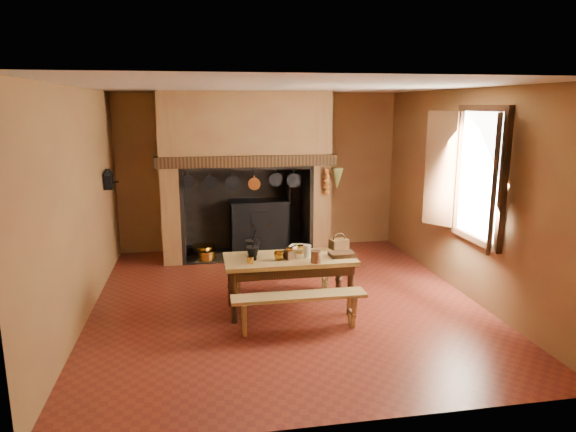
% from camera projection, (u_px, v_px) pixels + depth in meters
% --- Properties ---
extents(floor, '(5.50, 5.50, 0.00)m').
position_uv_depth(floor, '(285.00, 301.00, 6.89)').
color(floor, maroon).
rests_on(floor, ground).
extents(ceiling, '(5.50, 5.50, 0.00)m').
position_uv_depth(ceiling, '(285.00, 87.00, 6.29)').
color(ceiling, silver).
rests_on(ceiling, back_wall).
extents(back_wall, '(5.00, 0.02, 2.80)m').
position_uv_depth(back_wall, '(260.00, 172.00, 9.24)').
color(back_wall, olive).
rests_on(back_wall, floor).
extents(wall_left, '(0.02, 5.50, 2.80)m').
position_uv_depth(wall_left, '(81.00, 205.00, 6.16)').
color(wall_left, olive).
rests_on(wall_left, floor).
extents(wall_right, '(0.02, 5.50, 2.80)m').
position_uv_depth(wall_right, '(465.00, 193.00, 7.01)').
color(wall_right, olive).
rests_on(wall_right, floor).
extents(wall_front, '(5.00, 0.02, 2.80)m').
position_uv_depth(wall_front, '(346.00, 262.00, 3.94)').
color(wall_front, olive).
rests_on(wall_front, floor).
extents(chimney_breast, '(2.95, 0.96, 2.80)m').
position_uv_depth(chimney_breast, '(245.00, 151.00, 8.67)').
color(chimney_breast, olive).
rests_on(chimney_breast, floor).
extents(iron_range, '(1.12, 0.55, 1.60)m').
position_uv_depth(iron_range, '(260.00, 225.00, 9.13)').
color(iron_range, black).
rests_on(iron_range, floor).
extents(hearth_pans, '(0.51, 0.62, 0.20)m').
position_uv_depth(hearth_pans, '(204.00, 252.00, 8.82)').
color(hearth_pans, '#C38B2D').
rests_on(hearth_pans, floor).
extents(hanging_pans, '(1.92, 0.29, 0.27)m').
position_uv_depth(hanging_pans, '(246.00, 182.00, 8.28)').
color(hanging_pans, black).
rests_on(hanging_pans, chimney_breast).
extents(onion_string, '(0.12, 0.10, 0.46)m').
position_uv_depth(onion_string, '(326.00, 182.00, 8.50)').
color(onion_string, '#A6511E').
rests_on(onion_string, chimney_breast).
extents(herb_bunch, '(0.20, 0.20, 0.35)m').
position_uv_depth(herb_bunch, '(337.00, 179.00, 8.52)').
color(herb_bunch, '#616831').
rests_on(herb_bunch, chimney_breast).
extents(window, '(0.39, 1.75, 1.76)m').
position_uv_depth(window, '(472.00, 175.00, 6.54)').
color(window, white).
rests_on(window, wall_right).
extents(wall_coffee_mill, '(0.23, 0.16, 0.31)m').
position_uv_depth(wall_coffee_mill, '(108.00, 178.00, 7.64)').
color(wall_coffee_mill, black).
rests_on(wall_coffee_mill, wall_left).
extents(work_table, '(1.63, 0.72, 0.71)m').
position_uv_depth(work_table, '(289.00, 266.00, 6.47)').
color(work_table, tan).
rests_on(work_table, floor).
extents(bench_front, '(1.57, 0.27, 0.44)m').
position_uv_depth(bench_front, '(299.00, 303.00, 5.93)').
color(bench_front, tan).
rests_on(bench_front, floor).
extents(bench_back, '(1.50, 0.26, 0.42)m').
position_uv_depth(bench_back, '(282.00, 272.00, 7.08)').
color(bench_back, tan).
rests_on(bench_back, floor).
extents(mortar_large, '(0.20, 0.20, 0.34)m').
position_uv_depth(mortar_large, '(253.00, 247.00, 6.50)').
color(mortar_large, black).
rests_on(mortar_large, work_table).
extents(mortar_small, '(0.17, 0.17, 0.28)m').
position_uv_depth(mortar_small, '(253.00, 253.00, 6.31)').
color(mortar_small, black).
rests_on(mortar_small, work_table).
extents(coffee_grinder, '(0.17, 0.15, 0.18)m').
position_uv_depth(coffee_grinder, '(290.00, 254.00, 6.36)').
color(coffee_grinder, '#3B2113').
rests_on(coffee_grinder, work_table).
extents(brass_mug_a, '(0.08, 0.08, 0.09)m').
position_uv_depth(brass_mug_a, '(250.00, 260.00, 6.18)').
color(brass_mug_a, '#C38B2D').
rests_on(brass_mug_a, work_table).
extents(brass_mug_b, '(0.12, 0.12, 0.10)m').
position_uv_depth(brass_mug_b, '(301.00, 249.00, 6.62)').
color(brass_mug_b, '#C38B2D').
rests_on(brass_mug_b, work_table).
extents(mixing_bowl, '(0.38, 0.38, 0.07)m').
position_uv_depth(mixing_bowl, '(300.00, 249.00, 6.69)').
color(mixing_bowl, '#B1AA88').
rests_on(mixing_bowl, work_table).
extents(stoneware_crock, '(0.14, 0.14, 0.15)m').
position_uv_depth(stoneware_crock, '(316.00, 257.00, 6.21)').
color(stoneware_crock, '#54301F').
rests_on(stoneware_crock, work_table).
extents(glass_jar, '(0.10, 0.10, 0.16)m').
position_uv_depth(glass_jar, '(307.00, 251.00, 6.42)').
color(glass_jar, beige).
rests_on(glass_jar, work_table).
extents(wicker_basket, '(0.26, 0.21, 0.22)m').
position_uv_depth(wicker_basket, '(339.00, 244.00, 6.81)').
color(wicker_basket, '#4B2F16').
rests_on(wicker_basket, work_table).
extents(wooden_tray, '(0.32, 0.24, 0.05)m').
position_uv_depth(wooden_tray, '(342.00, 254.00, 6.47)').
color(wooden_tray, '#3B2113').
rests_on(wooden_tray, work_table).
extents(brass_cup, '(0.15, 0.15, 0.10)m').
position_uv_depth(brass_cup, '(279.00, 256.00, 6.33)').
color(brass_cup, '#C38B2D').
rests_on(brass_cup, work_table).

